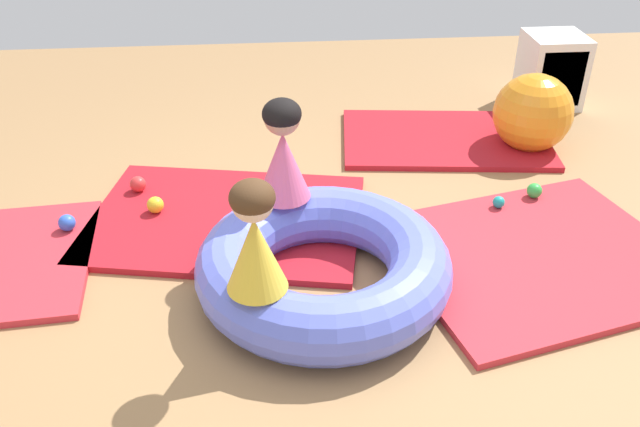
% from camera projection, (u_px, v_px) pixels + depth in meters
% --- Properties ---
extents(ground_plane, '(8.00, 8.00, 0.00)m').
position_uv_depth(ground_plane, '(302.00, 290.00, 3.42)').
color(ground_plane, '#9E7549').
extents(gym_mat_center_rear, '(1.56, 1.08, 0.04)m').
position_uv_depth(gym_mat_center_rear, '(445.00, 139.00, 4.86)').
color(gym_mat_center_rear, '#B21923').
rests_on(gym_mat_center_rear, ground).
extents(gym_mat_near_left, '(1.75, 1.40, 0.04)m').
position_uv_depth(gym_mat_near_left, '(226.00, 219.00, 3.95)').
color(gym_mat_near_left, '#B21923').
rests_on(gym_mat_near_left, ground).
extents(gym_mat_far_right, '(1.74, 1.57, 0.04)m').
position_uv_depth(gym_mat_far_right, '(538.00, 256.00, 3.63)').
color(gym_mat_far_right, red).
rests_on(gym_mat_far_right, ground).
extents(inflatable_cushion, '(1.27, 1.27, 0.32)m').
position_uv_depth(inflatable_cushion, '(324.00, 266.00, 3.33)').
color(inflatable_cushion, '#6070E5').
rests_on(inflatable_cushion, ground).
extents(child_in_pink, '(0.31, 0.31, 0.55)m').
position_uv_depth(child_in_pink, '(283.00, 151.00, 3.45)').
color(child_in_pink, '#E5608E').
rests_on(child_in_pink, inflatable_cushion).
extents(child_in_yellow, '(0.31, 0.31, 0.53)m').
position_uv_depth(child_in_yellow, '(255.00, 238.00, 2.80)').
color(child_in_yellow, yellow).
rests_on(child_in_yellow, inflatable_cushion).
extents(play_ball_teal, '(0.07, 0.07, 0.07)m').
position_uv_depth(play_ball_teal, '(499.00, 202.00, 4.01)').
color(play_ball_teal, teal).
rests_on(play_ball_teal, gym_mat_far_right).
extents(play_ball_yellow, '(0.10, 0.10, 0.10)m').
position_uv_depth(play_ball_yellow, '(155.00, 205.00, 3.95)').
color(play_ball_yellow, yellow).
rests_on(play_ball_yellow, gym_mat_near_left).
extents(play_ball_orange, '(0.10, 0.10, 0.10)m').
position_uv_depth(play_ball_orange, '(302.00, 212.00, 3.89)').
color(play_ball_orange, orange).
rests_on(play_ball_orange, gym_mat_near_left).
extents(play_ball_green, '(0.09, 0.09, 0.09)m').
position_uv_depth(play_ball_green, '(534.00, 191.00, 4.10)').
color(play_ball_green, green).
rests_on(play_ball_green, gym_mat_far_right).
extents(play_ball_blue, '(0.10, 0.10, 0.10)m').
position_uv_depth(play_ball_blue, '(67.00, 223.00, 3.79)').
color(play_ball_blue, blue).
rests_on(play_ball_blue, gym_mat_near_right).
extents(play_ball_red, '(0.10, 0.10, 0.10)m').
position_uv_depth(play_ball_red, '(138.00, 184.00, 4.16)').
color(play_ball_red, red).
rests_on(play_ball_red, gym_mat_near_left).
extents(exercise_ball_large, '(0.54, 0.54, 0.54)m').
position_uv_depth(exercise_ball_large, '(533.00, 113.00, 4.64)').
color(exercise_ball_large, orange).
rests_on(exercise_ball_large, ground).
extents(storage_cube, '(0.44, 0.44, 0.56)m').
position_uv_depth(storage_cube, '(553.00, 71.00, 5.31)').
color(storage_cube, white).
rests_on(storage_cube, ground).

